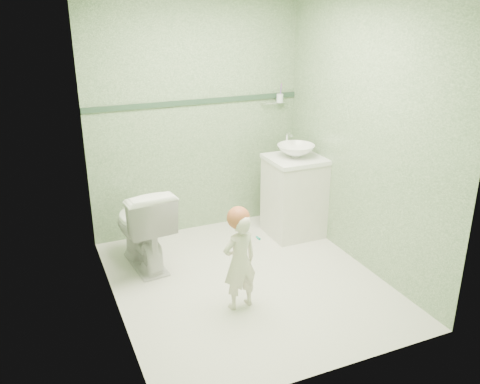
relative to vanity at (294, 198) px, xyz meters
name	(u,v)px	position (x,y,z in m)	size (l,w,h in m)	color
ground	(247,281)	(-0.84, -0.70, -0.40)	(2.50, 2.50, 0.00)	white
room_shell	(248,148)	(-0.84, -0.70, 0.80)	(2.50, 2.54, 2.40)	#698C63
trim_stripe	(196,102)	(-0.84, 0.54, 0.95)	(2.20, 0.02, 0.05)	#2A4532
vanity	(294,198)	(0.00, 0.00, 0.00)	(0.52, 0.50, 0.80)	silver
counter	(296,159)	(0.00, 0.00, 0.41)	(0.54, 0.52, 0.04)	white
basin	(296,151)	(0.00, 0.00, 0.49)	(0.37, 0.37, 0.13)	white
faucet	(287,139)	(0.00, 0.19, 0.57)	(0.03, 0.13, 0.18)	silver
cup_holder	(279,98)	(0.05, 0.48, 0.93)	(0.26, 0.07, 0.21)	silver
toilet	(142,226)	(-1.58, -0.05, -0.01)	(0.43, 0.76, 0.78)	white
toddler	(240,262)	(-1.05, -1.02, 0.00)	(0.29, 0.19, 0.79)	#EEE4CE
hair_cap	(238,218)	(-1.05, -0.99, 0.36)	(0.18, 0.18, 0.18)	#AD5833
teal_toothbrush	(257,238)	(-0.95, -1.13, 0.24)	(0.11, 0.14, 0.08)	#099A8E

